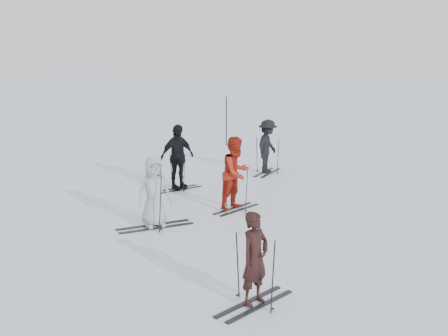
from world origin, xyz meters
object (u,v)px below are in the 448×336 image
skier_grey (154,193)px  skier_red (236,174)px  piste_marker (226,121)px  skier_uphill_left (177,158)px  skier_near_dark (255,260)px  skier_uphill_far (268,147)px

skier_grey → skier_red: bearing=11.4°
skier_grey → piste_marker: (-3.92, 11.22, 0.25)m
skier_red → piste_marker: piste_marker is taller
skier_red → piste_marker: bearing=42.0°
skier_red → piste_marker: 10.28m
skier_red → skier_uphill_left: size_ratio=0.98×
skier_near_dark → piste_marker: bearing=44.7°
skier_grey → skier_uphill_far: 6.75m
skier_grey → skier_uphill_far: (-0.05, 6.75, 0.08)m
piste_marker → skier_uphill_far: bearing=-49.1°
piste_marker → skier_grey: bearing=-70.8°
skier_near_dark → skier_uphill_left: bearing=56.8°
skier_grey → skier_near_dark: bearing=-89.1°
skier_uphill_left → piste_marker: (-2.43, 7.85, 0.11)m
skier_red → skier_uphill_far: size_ratio=1.06×
skier_uphill_left → skier_uphill_far: bearing=1.4°
skier_red → skier_uphill_left: skier_uphill_left is taller
skier_grey → skier_uphill_left: bearing=60.0°
skier_uphill_left → skier_uphill_far: skier_uphill_left is taller
skier_red → skier_grey: skier_red is taller
skier_red → skier_grey: 2.43m
skier_grey → skier_uphill_far: size_ratio=0.91×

